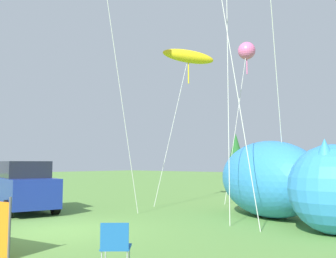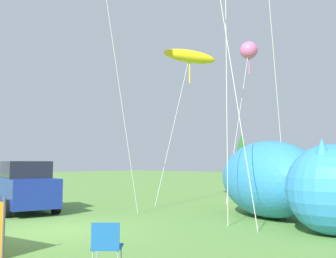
# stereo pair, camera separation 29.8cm
# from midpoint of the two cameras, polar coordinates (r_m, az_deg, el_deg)

# --- Properties ---
(ground_plane) EXTENTS (120.00, 120.00, 0.00)m
(ground_plane) POSITION_cam_midpoint_polar(r_m,az_deg,el_deg) (11.41, -16.12, -14.66)
(ground_plane) COLOR #609342
(parked_car) EXTENTS (4.21, 2.67, 1.98)m
(parked_car) POSITION_cam_midpoint_polar(r_m,az_deg,el_deg) (15.88, -20.35, -8.26)
(parked_car) COLOR navy
(parked_car) RESTS_ON ground
(folding_chair) EXTENTS (0.74, 0.74, 0.87)m
(folding_chair) POSITION_cam_midpoint_polar(r_m,az_deg,el_deg) (7.04, -8.09, -16.84)
(folding_chair) COLOR #1959A5
(folding_chair) RESTS_ON ground
(inflatable_cat) EXTENTS (6.88, 5.61, 2.70)m
(inflatable_cat) POSITION_cam_midpoint_polar(r_m,az_deg,el_deg) (13.20, 17.42, -7.86)
(inflatable_cat) COLOR #338CD8
(inflatable_cat) RESTS_ON ground
(kite_yellow_hero) EXTENTS (2.02, 2.73, 7.38)m
(kite_yellow_hero) POSITION_cam_midpoint_polar(r_m,az_deg,el_deg) (18.03, 3.77, 10.93)
(kite_yellow_hero) COLOR silver
(kite_yellow_hero) RESTS_ON ground
(kite_pink_octopus) EXTENTS (0.95, 3.32, 8.46)m
(kite_pink_octopus) POSITION_cam_midpoint_polar(r_m,az_deg,el_deg) (21.13, 12.61, 11.56)
(kite_pink_octopus) COLOR silver
(kite_pink_octopus) RESTS_ON ground
(horizon_tree_west) EXTENTS (2.45, 2.45, 5.84)m
(horizon_tree_west) POSITION_cam_midpoint_polar(r_m,az_deg,el_deg) (51.08, 11.31, -3.19)
(horizon_tree_west) COLOR brown
(horizon_tree_west) RESTS_ON ground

